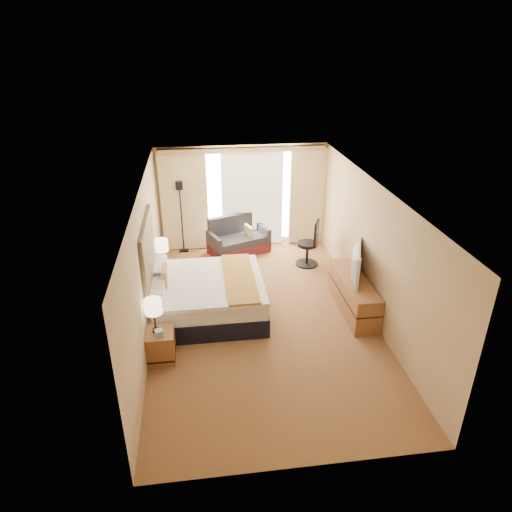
{
  "coord_description": "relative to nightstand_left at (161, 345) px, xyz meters",
  "views": [
    {
      "loc": [
        -1.11,
        -7.45,
        4.98
      ],
      "look_at": [
        -0.06,
        0.4,
        1.13
      ],
      "focal_mm": 32.0,
      "sensor_mm": 36.0,
      "label": 1
    }
  ],
  "objects": [
    {
      "name": "headboard",
      "position": [
        -0.19,
        1.25,
        1.01
      ],
      "size": [
        0.06,
        1.85,
        1.5
      ],
      "primitive_type": "cube",
      "color": "black",
      "rests_on": "wall_left"
    },
    {
      "name": "telephone",
      "position": [
        -0.01,
        2.33,
        0.31
      ],
      "size": [
        0.22,
        0.19,
        0.07
      ],
      "primitive_type": "cube",
      "rotation": [
        0.0,
        0.0,
        0.23
      ],
      "color": "black",
      "rests_on": "nightstand_right"
    },
    {
      "name": "tissue_box",
      "position": [
        0.0,
        -0.11,
        0.33
      ],
      "size": [
        0.15,
        0.15,
        0.11
      ],
      "primitive_type": "cube",
      "rotation": [
        0.0,
        0.0,
        0.35
      ],
      "color": "#7FA8C4",
      "rests_on": "nightstand_left"
    },
    {
      "name": "wall_left",
      "position": [
        -0.23,
        1.05,
        1.02
      ],
      "size": [
        0.02,
        7.0,
        2.6
      ],
      "primitive_type": "cube",
      "color": "tan",
      "rests_on": "ground"
    },
    {
      "name": "ceiling",
      "position": [
        1.87,
        1.05,
        2.33
      ],
      "size": [
        4.2,
        7.0,
        0.02
      ],
      "primitive_type": "cube",
      "color": "white",
      "rests_on": "wall_back"
    },
    {
      "name": "nightstand_right",
      "position": [
        0.0,
        2.5,
        0.0
      ],
      "size": [
        0.45,
        0.52,
        0.55
      ],
      "primitive_type": "cube",
      "color": "#9B6438",
      "rests_on": "floor"
    },
    {
      "name": "nightstand_left",
      "position": [
        0.0,
        0.0,
        0.0
      ],
      "size": [
        0.45,
        0.52,
        0.55
      ],
      "primitive_type": "cube",
      "color": "#9B6438",
      "rests_on": "floor"
    },
    {
      "name": "window",
      "position": [
        2.12,
        4.52,
        1.04
      ],
      "size": [
        2.3,
        0.02,
        2.3
      ],
      "primitive_type": "cube",
      "color": "white",
      "rests_on": "wall_back"
    },
    {
      "name": "wall_right",
      "position": [
        3.97,
        1.05,
        1.02
      ],
      "size": [
        0.02,
        7.0,
        2.6
      ],
      "primitive_type": "cube",
      "color": "tan",
      "rests_on": "ground"
    },
    {
      "name": "floor",
      "position": [
        1.87,
        1.05,
        -0.28
      ],
      "size": [
        4.2,
        7.0,
        0.02
      ],
      "primitive_type": "cube",
      "color": "#5E291A",
      "rests_on": "ground"
    },
    {
      "name": "lamp_left",
      "position": [
        -0.06,
        0.03,
        0.74
      ],
      "size": [
        0.29,
        0.29,
        0.61
      ],
      "color": "black",
      "rests_on": "nightstand_left"
    },
    {
      "name": "media_dresser",
      "position": [
        3.7,
        1.05,
        0.07
      ],
      "size": [
        0.5,
        1.8,
        0.7
      ],
      "primitive_type": "cube",
      "color": "#9B6438",
      "rests_on": "floor"
    },
    {
      "name": "floor_lamp",
      "position": [
        0.33,
        4.33,
        1.01
      ],
      "size": [
        0.23,
        0.23,
        1.82
      ],
      "color": "black",
      "rests_on": "floor"
    },
    {
      "name": "lamp_right",
      "position": [
        -0.06,
        2.43,
        0.74
      ],
      "size": [
        0.29,
        0.29,
        0.6
      ],
      "color": "black",
      "rests_on": "nightstand_right"
    },
    {
      "name": "loveseat",
      "position": [
        1.71,
        4.09,
        0.02
      ],
      "size": [
        1.63,
        1.25,
        0.91
      ],
      "rotation": [
        0.0,
        0.0,
        0.37
      ],
      "color": "#57191E",
      "rests_on": "floor"
    },
    {
      "name": "television",
      "position": [
        3.65,
        1.16,
        0.75
      ],
      "size": [
        0.52,
        1.1,
        0.64
      ],
      "primitive_type": "imported",
      "rotation": [
        0.0,
        0.0,
        1.22
      ],
      "color": "black",
      "rests_on": "media_dresser"
    },
    {
      "name": "wall_back",
      "position": [
        1.87,
        4.55,
        1.02
      ],
      "size": [
        4.2,
        0.02,
        2.6
      ],
      "primitive_type": "cube",
      "color": "tan",
      "rests_on": "ground"
    },
    {
      "name": "curtains",
      "position": [
        1.87,
        4.44,
        1.13
      ],
      "size": [
        4.12,
        0.19,
        2.56
      ],
      "color": "beige",
      "rests_on": "floor"
    },
    {
      "name": "desk_chair",
      "position": [
        3.32,
        3.13,
        0.22
      ],
      "size": [
        0.56,
        0.56,
        1.12
      ],
      "rotation": [
        0.0,
        0.0,
        -0.41
      ],
      "color": "black",
      "rests_on": "floor"
    },
    {
      "name": "bed",
      "position": [
        0.81,
        1.31,
        0.11
      ],
      "size": [
        2.19,
        2.0,
        1.06
      ],
      "color": "black",
      "rests_on": "floor"
    },
    {
      "name": "wall_front",
      "position": [
        1.87,
        -2.45,
        1.02
      ],
      "size": [
        4.2,
        0.02,
        2.6
      ],
      "primitive_type": "cube",
      "color": "tan",
      "rests_on": "ground"
    }
  ]
}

